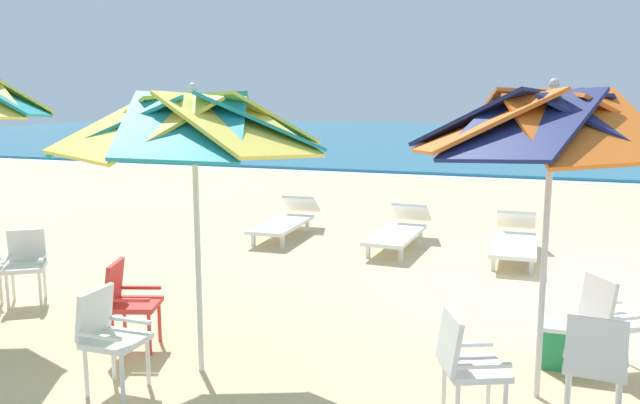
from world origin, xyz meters
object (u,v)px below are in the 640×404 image
Objects in this scene: sun_lounger_3 at (286,220)px; sun_lounger_2 at (399,230)px; beach_umbrella_0 at (552,126)px; sun_lounger_1 at (514,240)px; plastic_chair_3 at (128,299)px; plastic_chair_4 at (109,333)px; plastic_chair_7 at (26,261)px; plastic_chair_1 at (466,362)px; beach_umbrella_1 at (194,125)px; plastic_chair_2 at (610,316)px; cooler_box at (570,345)px; plastic_chair_0 at (595,361)px.

sun_lounger_2 is at bearing -4.97° from sun_lounger_3.
sun_lounger_1 is at bearing 94.84° from beach_umbrella_0.
beach_umbrella_0 is 4.16m from plastic_chair_3.
plastic_chair_4 is 1.00× the size of plastic_chair_7.
sun_lounger_1 is (2.98, 5.74, -0.22)m from plastic_chair_4.
beach_umbrella_1 is (-2.34, 0.20, 1.70)m from plastic_chair_1.
plastic_chair_7 is (-5.29, 1.27, 0.00)m from plastic_chair_1.
beach_umbrella_1 reaches higher than plastic_chair_2.
plastic_chair_7 is at bearing -142.82° from sun_lounger_1.
plastic_chair_1 is at bearing -91.20° from sun_lounger_1.
plastic_chair_7 is at bearing -178.89° from cooler_box.
plastic_chair_3 is at bearing -176.81° from beach_umbrella_0.
sun_lounger_1 is at bearing 98.94° from plastic_chair_0.
sun_lounger_3 is at bearing 136.63° from cooler_box.
cooler_box is (0.27, 0.72, -2.01)m from beach_umbrella_0.
plastic_chair_7 is 0.40× the size of sun_lounger_1.
plastic_chair_2 is 0.40× the size of sun_lounger_3.
plastic_chair_4 is at bearing -117.43° from sun_lounger_1.
plastic_chair_7 is 0.40× the size of sun_lounger_3.
beach_umbrella_0 is 5.10m from sun_lounger_1.
plastic_chair_7 is at bearing 158.02° from plastic_chair_3.
cooler_box is at bearing 69.64° from beach_umbrella_0.
plastic_chair_4 and plastic_chair_7 have the same top height.
cooler_box is at bearing 25.77° from plastic_chair_4.
plastic_chair_7 is at bearing -178.48° from plastic_chair_2.
beach_umbrella_0 is 2.97× the size of plastic_chair_3.
plastic_chair_0 is 5.78m from sun_lounger_2.
sun_lounger_3 is (1.54, 4.40, -0.22)m from plastic_chair_7.
beach_umbrella_0 is at bearing -5.95° from plastic_chair_7.
sun_lounger_2 is (0.65, 5.28, -1.92)m from beach_umbrella_1.
plastic_chair_3 is 0.40× the size of sun_lounger_1.
plastic_chair_0 is 1.12m from plastic_chair_2.
plastic_chair_0 is 4.18m from plastic_chair_3.
plastic_chair_1 is 2.89m from plastic_chair_4.
sun_lounger_1 is at bearing -4.38° from sun_lounger_3.
sun_lounger_3 is (-4.85, 4.23, -0.22)m from plastic_chair_2.
beach_umbrella_1 is 2.94× the size of plastic_chair_7.
plastic_chair_3 reaches higher than sun_lounger_3.
sun_lounger_1 is 4.31× the size of cooler_box.
plastic_chair_3 is 0.40× the size of sun_lounger_2.
plastic_chair_3 is (-3.78, -0.21, -1.72)m from beach_umbrella_0.
plastic_chair_4 is 4.06m from cooler_box.
beach_umbrella_0 is at bearing 3.19° from plastic_chair_3.
beach_umbrella_0 reaches higher than plastic_chair_0.
beach_umbrella_0 is 1.01× the size of beach_umbrella_1.
plastic_chair_2 and plastic_chair_3 have the same top height.
plastic_chair_0 is 1.73× the size of cooler_box.
beach_umbrella_0 is at bearing 17.08° from plastic_chair_4.
sun_lounger_2 is 2.07m from sun_lounger_3.
plastic_chair_7 is (-2.42, 1.64, 0.00)m from plastic_chair_4.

